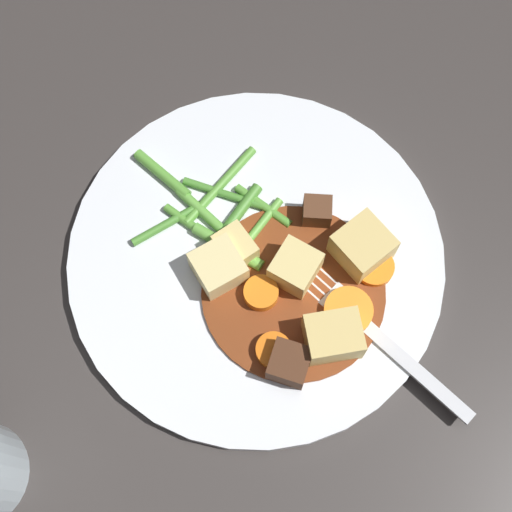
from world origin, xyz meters
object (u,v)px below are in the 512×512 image
at_px(carrot_slice_1, 261,294).
at_px(carrot_slice_2, 374,267).
at_px(carrot_slice_3, 273,351).
at_px(meat_chunk_0, 317,212).
at_px(potato_chunk_0, 216,264).
at_px(potato_chunk_2, 333,337).
at_px(potato_chunk_3, 362,247).
at_px(fork, 369,329).
at_px(potato_chunk_1, 235,248).
at_px(meat_chunk_1, 289,363).
at_px(dinner_plate, 256,259).
at_px(carrot_slice_0, 348,311).
at_px(potato_chunk_4, 295,268).

relative_size(carrot_slice_1, carrot_slice_2, 0.87).
xyz_separation_m(carrot_slice_3, meat_chunk_0, (-0.08, 0.08, 0.01)).
distance_m(potato_chunk_0, potato_chunk_2, 0.10).
relative_size(potato_chunk_3, meat_chunk_0, 1.67).
bearing_deg(potato_chunk_0, fork, 41.31).
bearing_deg(potato_chunk_0, meat_chunk_0, 93.17).
xyz_separation_m(potato_chunk_1, meat_chunk_1, (0.09, -0.00, 0.00)).
xyz_separation_m(carrot_slice_3, fork, (0.02, 0.07, -0.00)).
bearing_deg(potato_chunk_1, carrot_slice_2, 56.67).
height_order(carrot_slice_1, potato_chunk_1, potato_chunk_1).
xyz_separation_m(dinner_plate, meat_chunk_1, (0.09, -0.02, 0.02)).
bearing_deg(carrot_slice_0, potato_chunk_1, -145.98).
distance_m(carrot_slice_2, potato_chunk_3, 0.02).
distance_m(potato_chunk_2, meat_chunk_0, 0.10).
distance_m(potato_chunk_3, meat_chunk_1, 0.10).
relative_size(potato_chunk_0, fork, 0.20).
bearing_deg(meat_chunk_1, fork, 89.14).
relative_size(potato_chunk_2, meat_chunk_1, 1.44).
bearing_deg(potato_chunk_4, potato_chunk_0, -119.76).
xyz_separation_m(meat_chunk_0, fork, (0.09, -0.01, -0.01)).
bearing_deg(dinner_plate, fork, 29.24).
distance_m(carrot_slice_2, meat_chunk_0, 0.06).
relative_size(dinner_plate, fork, 1.67).
distance_m(carrot_slice_1, carrot_slice_3, 0.04).
bearing_deg(dinner_plate, potato_chunk_0, -96.20).
bearing_deg(meat_chunk_0, fork, -3.95).
xyz_separation_m(potato_chunk_4, fork, (0.06, 0.03, -0.01)).
relative_size(carrot_slice_1, meat_chunk_1, 0.95).
relative_size(carrot_slice_3, meat_chunk_1, 0.95).
bearing_deg(carrot_slice_2, carrot_slice_3, -76.15).
bearing_deg(potato_chunk_1, carrot_slice_0, 34.02).
height_order(potato_chunk_1, potato_chunk_3, potato_chunk_3).
bearing_deg(carrot_slice_3, carrot_slice_0, 91.91).
xyz_separation_m(carrot_slice_2, meat_chunk_0, (-0.06, -0.02, 0.01)).
distance_m(carrot_slice_0, fork, 0.02).
height_order(meat_chunk_1, fork, meat_chunk_1).
distance_m(carrot_slice_3, potato_chunk_4, 0.06).
bearing_deg(carrot_slice_1, carrot_slice_3, -14.34).
relative_size(carrot_slice_0, potato_chunk_4, 1.13).
relative_size(potato_chunk_1, potato_chunk_2, 0.74).
distance_m(carrot_slice_0, meat_chunk_0, 0.08).
xyz_separation_m(potato_chunk_3, meat_chunk_0, (-0.04, -0.02, -0.00)).
distance_m(dinner_plate, fork, 0.10).
distance_m(carrot_slice_0, carrot_slice_2, 0.04).
xyz_separation_m(potato_chunk_0, meat_chunk_1, (0.09, 0.01, -0.00)).
bearing_deg(carrot_slice_3, potato_chunk_0, -172.85).
bearing_deg(potato_chunk_1, potato_chunk_0, -72.24).
distance_m(carrot_slice_2, carrot_slice_3, 0.10).
distance_m(potato_chunk_0, meat_chunk_1, 0.09).
height_order(carrot_slice_3, potato_chunk_2, potato_chunk_2).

